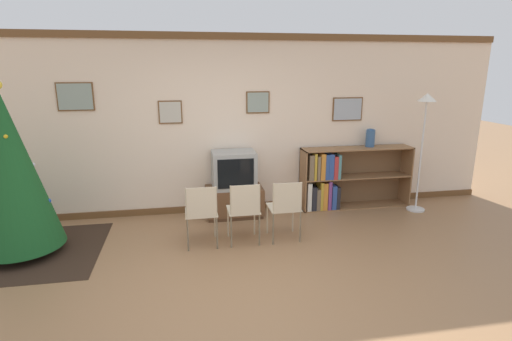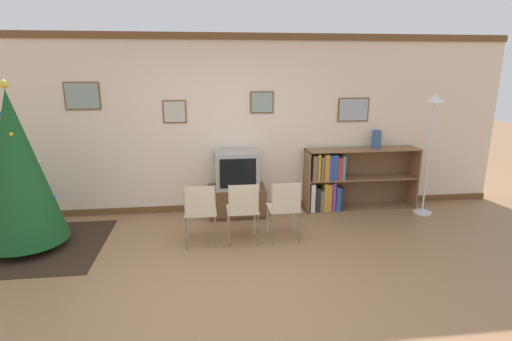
% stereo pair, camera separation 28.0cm
% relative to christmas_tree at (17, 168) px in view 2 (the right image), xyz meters
% --- Properties ---
extents(ground_plane, '(24.00, 24.00, 0.00)m').
position_rel_christmas_tree_xyz_m(ground_plane, '(2.52, -1.31, -1.04)').
color(ground_plane, '#936B47').
extents(wall_back, '(8.99, 0.11, 2.70)m').
position_rel_christmas_tree_xyz_m(wall_back, '(2.52, 1.13, 0.32)').
color(wall_back, beige).
rests_on(wall_back, ground_plane).
extents(area_rug, '(1.84, 1.63, 0.01)m').
position_rel_christmas_tree_xyz_m(area_rug, '(-0.00, -0.00, -1.03)').
color(area_rug, '#332319').
rests_on(area_rug, ground_plane).
extents(christmas_tree, '(0.99, 0.99, 2.07)m').
position_rel_christmas_tree_xyz_m(christmas_tree, '(0.00, 0.00, 0.00)').
color(christmas_tree, maroon).
rests_on(christmas_tree, area_rug).
extents(tv_console, '(0.86, 0.49, 0.45)m').
position_rel_christmas_tree_xyz_m(tv_console, '(2.71, 0.81, -0.81)').
color(tv_console, '#4C311E').
rests_on(tv_console, ground_plane).
extents(television, '(0.64, 0.48, 0.56)m').
position_rel_christmas_tree_xyz_m(television, '(2.71, 0.81, -0.31)').
color(television, '#9E9E99').
rests_on(television, tv_console).
extents(folding_chair_left, '(0.40, 0.40, 0.82)m').
position_rel_christmas_tree_xyz_m(folding_chair_left, '(2.17, -0.21, -0.56)').
color(folding_chair_left, beige).
rests_on(folding_chair_left, ground_plane).
extents(folding_chair_center, '(0.40, 0.40, 0.82)m').
position_rel_christmas_tree_xyz_m(folding_chair_center, '(2.71, -0.21, -0.56)').
color(folding_chair_center, beige).
rests_on(folding_chair_center, ground_plane).
extents(folding_chair_right, '(0.40, 0.40, 0.82)m').
position_rel_christmas_tree_xyz_m(folding_chair_right, '(3.25, -0.21, -0.56)').
color(folding_chair_right, beige).
rests_on(folding_chair_right, ground_plane).
extents(bookshelf, '(1.79, 0.36, 0.98)m').
position_rel_christmas_tree_xyz_m(bookshelf, '(4.37, 0.88, -0.56)').
color(bookshelf, olive).
rests_on(bookshelf, ground_plane).
extents(vase, '(0.14, 0.14, 0.28)m').
position_rel_christmas_tree_xyz_m(vase, '(4.93, 0.94, 0.08)').
color(vase, '#335684').
rests_on(vase, bookshelf).
extents(standing_lamp, '(0.28, 0.28, 1.84)m').
position_rel_christmas_tree_xyz_m(standing_lamp, '(5.59, 0.54, 0.38)').
color(standing_lamp, silver).
rests_on(standing_lamp, ground_plane).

